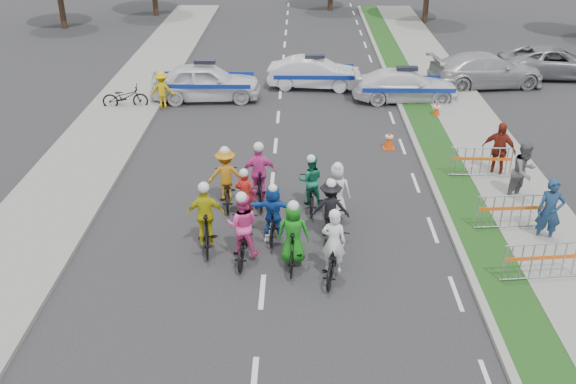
{
  "coord_description": "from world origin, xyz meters",
  "views": [
    {
      "loc": [
        0.84,
        -12.54,
        9.01
      ],
      "look_at": [
        0.56,
        3.1,
        1.1
      ],
      "focal_mm": 40.0,
      "sensor_mm": 36.0,
      "label": 1
    }
  ],
  "objects_px": {
    "rider_8": "(311,188)",
    "police_car_1": "(314,73)",
    "rider_5": "(273,215)",
    "rider_0": "(333,254)",
    "police_car_2": "(406,85)",
    "rider_3": "(206,223)",
    "rider_6": "(245,204)",
    "rider_10": "(226,182)",
    "spectator_2": "(499,150)",
    "barrier_1": "(512,213)",
    "spectator_1": "(524,172)",
    "civilian_sedan": "(486,70)",
    "cone_1": "(437,110)",
    "rider_2": "(243,234)",
    "police_car_0": "(206,82)",
    "rider_1": "(293,240)",
    "rider_9": "(260,180)",
    "parked_bike": "(125,97)",
    "spectator_0": "(550,211)",
    "marshal_hiviz": "(162,90)",
    "cone_0": "(389,140)",
    "civilian_suv": "(555,62)",
    "rider_4": "(330,216)",
    "barrier_0": "(542,263)",
    "rider_7": "(336,197)",
    "barrier_2": "(481,163)"
  },
  "relations": [
    {
      "from": "rider_1",
      "to": "spectator_1",
      "type": "xyz_separation_m",
      "value": [
        6.84,
        3.73,
        0.21
      ]
    },
    {
      "from": "rider_1",
      "to": "rider_4",
      "type": "bearing_deg",
      "value": -123.24
    },
    {
      "from": "civilian_sedan",
      "to": "cone_1",
      "type": "xyz_separation_m",
      "value": [
        -3.02,
        -4.26,
        -0.42
      ]
    },
    {
      "from": "rider_10",
      "to": "spectator_2",
      "type": "bearing_deg",
      "value": -172.17
    },
    {
      "from": "rider_2",
      "to": "barrier_1",
      "type": "distance_m",
      "value": 7.41
    },
    {
      "from": "rider_8",
      "to": "police_car_1",
      "type": "height_order",
      "value": "rider_8"
    },
    {
      "from": "rider_9",
      "to": "spectator_0",
      "type": "height_order",
      "value": "rider_9"
    },
    {
      "from": "marshal_hiviz",
      "to": "cone_1",
      "type": "height_order",
      "value": "marshal_hiviz"
    },
    {
      "from": "rider_6",
      "to": "rider_7",
      "type": "distance_m",
      "value": 2.58
    },
    {
      "from": "rider_4",
      "to": "parked_bike",
      "type": "xyz_separation_m",
      "value": [
        -8.11,
        10.51,
        -0.22
      ]
    },
    {
      "from": "police_car_2",
      "to": "spectator_2",
      "type": "relative_size",
      "value": 2.43
    },
    {
      "from": "rider_5",
      "to": "spectator_0",
      "type": "distance_m",
      "value": 7.32
    },
    {
      "from": "rider_1",
      "to": "rider_9",
      "type": "relative_size",
      "value": 0.93
    },
    {
      "from": "police_car_0",
      "to": "cone_1",
      "type": "distance_m",
      "value": 9.81
    },
    {
      "from": "police_car_2",
      "to": "cone_0",
      "type": "height_order",
      "value": "police_car_2"
    },
    {
      "from": "rider_3",
      "to": "rider_9",
      "type": "relative_size",
      "value": 0.98
    },
    {
      "from": "rider_8",
      "to": "spectator_2",
      "type": "xyz_separation_m",
      "value": [
        6.07,
        2.29,
        0.28
      ]
    },
    {
      "from": "parked_bike",
      "to": "spectator_2",
      "type": "bearing_deg",
      "value": -121.34
    },
    {
      "from": "rider_0",
      "to": "barrier_1",
      "type": "bearing_deg",
      "value": -144.58
    },
    {
      "from": "police_car_1",
      "to": "rider_5",
      "type": "bearing_deg",
      "value": 179.83
    },
    {
      "from": "rider_1",
      "to": "civilian_suv",
      "type": "distance_m",
      "value": 20.79
    },
    {
      "from": "cone_0",
      "to": "cone_1",
      "type": "height_order",
      "value": "same"
    },
    {
      "from": "rider_5",
      "to": "rider_3",
      "type": "bearing_deg",
      "value": 21.44
    },
    {
      "from": "rider_1",
      "to": "cone_1",
      "type": "xyz_separation_m",
      "value": [
        5.66,
        10.9,
        -0.39
      ]
    },
    {
      "from": "barrier_0",
      "to": "barrier_1",
      "type": "relative_size",
      "value": 1.0
    },
    {
      "from": "police_car_2",
      "to": "spectator_1",
      "type": "height_order",
      "value": "spectator_1"
    },
    {
      "from": "police_car_2",
      "to": "spectator_0",
      "type": "relative_size",
      "value": 2.48
    },
    {
      "from": "rider_0",
      "to": "rider_10",
      "type": "height_order",
      "value": "rider_10"
    },
    {
      "from": "cone_1",
      "to": "rider_10",
      "type": "bearing_deg",
      "value": -135.17
    },
    {
      "from": "cone_0",
      "to": "police_car_2",
      "type": "bearing_deg",
      "value": 75.98
    },
    {
      "from": "police_car_1",
      "to": "barrier_0",
      "type": "distance_m",
      "value": 16.28
    },
    {
      "from": "civilian_sedan",
      "to": "parked_bike",
      "type": "relative_size",
      "value": 2.8
    },
    {
      "from": "rider_6",
      "to": "rider_7",
      "type": "relative_size",
      "value": 0.93
    },
    {
      "from": "rider_3",
      "to": "cone_0",
      "type": "relative_size",
      "value": 2.83
    },
    {
      "from": "police_car_2",
      "to": "cone_0",
      "type": "relative_size",
      "value": 6.52
    },
    {
      "from": "barrier_1",
      "to": "rider_0",
      "type": "bearing_deg",
      "value": -155.47
    },
    {
      "from": "rider_4",
      "to": "cone_1",
      "type": "bearing_deg",
      "value": -116.09
    },
    {
      "from": "rider_8",
      "to": "police_car_0",
      "type": "xyz_separation_m",
      "value": [
        -4.38,
        9.93,
        0.14
      ]
    },
    {
      "from": "rider_0",
      "to": "rider_8",
      "type": "xyz_separation_m",
      "value": [
        -0.5,
        3.55,
        0.03
      ]
    },
    {
      "from": "rider_9",
      "to": "cone_1",
      "type": "relative_size",
      "value": 2.89
    },
    {
      "from": "rider_0",
      "to": "police_car_2",
      "type": "height_order",
      "value": "rider_0"
    },
    {
      "from": "police_car_2",
      "to": "barrier_2",
      "type": "height_order",
      "value": "police_car_2"
    },
    {
      "from": "rider_5",
      "to": "rider_4",
      "type": "bearing_deg",
      "value": -177.82
    },
    {
      "from": "barrier_0",
      "to": "spectator_2",
      "type": "bearing_deg",
      "value": 84.67
    },
    {
      "from": "rider_0",
      "to": "spectator_2",
      "type": "bearing_deg",
      "value": -122.76
    },
    {
      "from": "rider_3",
      "to": "rider_6",
      "type": "distance_m",
      "value": 1.69
    },
    {
      "from": "rider_10",
      "to": "barrier_1",
      "type": "xyz_separation_m",
      "value": [
        7.98,
        -1.45,
        -0.18
      ]
    },
    {
      "from": "rider_9",
      "to": "parked_bike",
      "type": "height_order",
      "value": "rider_9"
    },
    {
      "from": "rider_0",
      "to": "police_car_2",
      "type": "distance_m",
      "value": 14.05
    },
    {
      "from": "rider_2",
      "to": "police_car_0",
      "type": "height_order",
      "value": "rider_2"
    }
  ]
}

